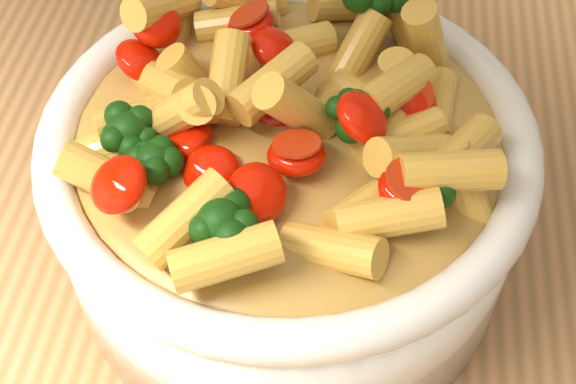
# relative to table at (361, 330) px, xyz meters

# --- Properties ---
(table) EXTENTS (1.20, 0.80, 0.90)m
(table) POSITION_rel_table_xyz_m (0.00, 0.00, 0.00)
(table) COLOR #BC8050
(table) RESTS_ON ground
(serving_bowl) EXTENTS (0.27, 0.27, 0.12)m
(serving_bowl) POSITION_rel_table_xyz_m (-0.05, -0.01, 0.16)
(serving_bowl) COLOR white
(serving_bowl) RESTS_ON table
(pasta_salad) EXTENTS (0.22, 0.22, 0.05)m
(pasta_salad) POSITION_rel_table_xyz_m (-0.05, -0.01, 0.23)
(pasta_salad) COLOR gold
(pasta_salad) RESTS_ON serving_bowl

